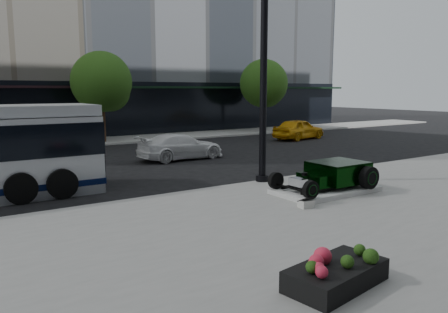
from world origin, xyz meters
TOP-DOWN VIEW (x-y plane):
  - ground at (0.00, 0.00)m, footprint 120.00×120.00m
  - sidewalk_far at (0.00, 14.00)m, footprint 70.00×4.00m
  - street_trees at (1.15, 13.07)m, footprint 29.80×3.80m
  - display_plinth at (2.48, -4.72)m, footprint 3.40×1.80m
  - hot_rod at (2.81, -4.72)m, footprint 3.22×2.00m
  - info_plaque at (0.63, -5.73)m, footprint 0.42×0.33m
  - lamppost at (1.86, -2.20)m, footprint 0.46×0.46m
  - flower_planter at (-2.46, -9.65)m, footprint 1.98×1.20m
  - white_sedan at (2.13, 4.60)m, footprint 4.42×1.89m
  - yellow_taxi at (13.11, 7.93)m, footprint 4.42×2.40m

SIDE VIEW (x-z plane):
  - ground at x=0.00m, z-range 0.00..0.00m
  - sidewalk_far at x=0.00m, z-range 0.00..0.12m
  - display_plinth at x=2.48m, z-range 0.12..0.27m
  - info_plaque at x=0.63m, z-range 0.09..0.40m
  - flower_planter at x=-2.46m, z-range 0.04..0.64m
  - white_sedan at x=2.13m, z-range 0.00..1.27m
  - hot_rod at x=2.81m, z-range 0.29..1.10m
  - yellow_taxi at x=13.11m, z-range 0.00..1.43m
  - street_trees at x=1.15m, z-range 0.92..6.62m
  - lamppost at x=1.86m, z-range -0.20..8.22m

